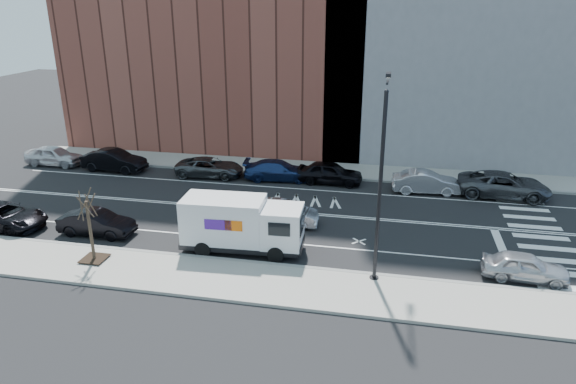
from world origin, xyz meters
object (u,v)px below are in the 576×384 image
at_px(far_parked_a, 54,156).
at_px(near_parked_front, 525,267).
at_px(far_parked_b, 114,160).
at_px(driving_sedan, 281,213).
at_px(fedex_van, 241,224).

bearing_deg(far_parked_a, near_parked_front, -108.23).
bearing_deg(far_parked_b, driving_sedan, -112.75).
xyz_separation_m(fedex_van, far_parked_a, (-19.02, 11.48, -0.74)).
bearing_deg(driving_sedan, far_parked_b, 61.30).
bearing_deg(near_parked_front, far_parked_a, 74.60).
bearing_deg(driving_sedan, fedex_van, 157.65).
height_order(far_parked_a, far_parked_b, far_parked_b).
height_order(fedex_van, driving_sedan, fedex_van).
bearing_deg(far_parked_a, driving_sedan, -109.72).
bearing_deg(near_parked_front, fedex_van, 93.18).
bearing_deg(far_parked_b, near_parked_front, -108.53).
distance_m(fedex_van, driving_sedan, 3.98).
height_order(far_parked_b, driving_sedan, far_parked_b).
distance_m(far_parked_a, near_parked_front, 35.06).
distance_m(far_parked_a, far_parked_b, 5.47).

